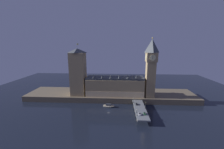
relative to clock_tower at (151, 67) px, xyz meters
name	(u,v)px	position (x,y,z in m)	size (l,w,h in m)	color
ground_plane	(109,111)	(-48.47, -26.74, -44.50)	(400.00, 400.00, 0.00)	black
embankment	(111,95)	(-48.47, 12.26, -41.06)	(220.00, 42.00, 6.88)	brown
parliament_hall	(115,86)	(-42.84, 4.45, -25.88)	(71.22, 21.74, 28.24)	#9E845B
clock_tower	(151,67)	(0.00, 0.00, 0.00)	(12.86, 12.97, 71.11)	#9E845B
victoria_tower	(78,72)	(-89.20, 3.53, -8.14)	(17.89, 17.89, 64.76)	#9E845B
bridge	(140,110)	(-15.65, -31.74, -40.69)	(11.24, 46.00, 5.71)	slate
car_northbound_lead	(137,104)	(-18.12, -22.23, -38.06)	(1.96, 4.61, 1.56)	black
car_northbound_trail	(140,114)	(-18.12, -44.91, -38.04)	(1.88, 4.56, 1.60)	silver
car_southbound_lead	(145,113)	(-13.17, -43.45, -38.08)	(1.99, 4.57, 1.51)	#235633
pedestrian_near_rail	(136,112)	(-20.59, -41.22, -37.96)	(0.38, 0.38, 1.57)	black
pedestrian_mid_walk	(145,108)	(-10.70, -31.50, -37.85)	(0.38, 0.38, 1.77)	black
pedestrian_far_rail	(134,102)	(-20.59, -18.24, -37.80)	(0.38, 0.38, 1.85)	black
street_lamp_near	(137,112)	(-20.99, -46.46, -35.00)	(1.34, 0.60, 6.05)	#2D3333
street_lamp_mid	(146,105)	(-10.30, -31.74, -34.27)	(1.34, 0.60, 7.23)	#2D3333
street_lamp_far	(134,99)	(-20.99, -17.02, -35.04)	(1.34, 0.60, 5.99)	#2D3333
boat_upstream	(109,106)	(-49.15, -17.67, -43.12)	(13.57, 5.35, 3.77)	#B2A893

